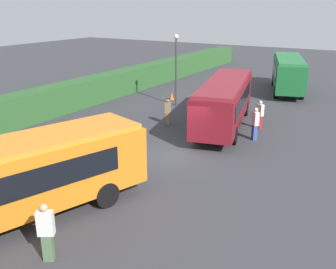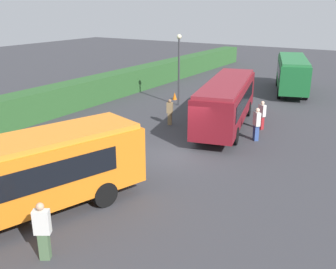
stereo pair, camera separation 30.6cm
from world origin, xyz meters
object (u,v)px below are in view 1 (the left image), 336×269
(person_left, at_px, (46,231))
(person_right, at_px, (168,111))
(bus_maroon, at_px, (224,100))
(person_center, at_px, (255,123))
(bus_green, at_px, (288,72))
(traffic_cone, at_px, (172,96))
(lamppost, at_px, (176,62))
(bus_orange, at_px, (10,178))
(person_far, at_px, (260,114))

(person_left, xyz_separation_m, person_right, (13.88, 4.05, -0.12))
(bus_maroon, distance_m, person_center, 3.00)
(bus_green, relative_size, person_right, 5.26)
(bus_maroon, distance_m, traffic_cone, 8.19)
(person_center, relative_size, lamppost, 0.36)
(bus_green, distance_m, person_center, 14.03)
(bus_green, bearing_deg, bus_orange, 156.54)
(person_center, xyz_separation_m, lamppost, (4.68, 7.85, 2.34))
(lamppost, bearing_deg, bus_maroon, -121.21)
(lamppost, bearing_deg, person_right, -156.11)
(person_right, distance_m, lamppost, 5.67)
(bus_green, bearing_deg, traffic_cone, 118.71)
(bus_orange, xyz_separation_m, person_center, (12.96, -4.36, -0.72))
(bus_maroon, relative_size, person_left, 5.30)
(bus_green, bearing_deg, person_far, 168.47)
(bus_maroon, distance_m, person_left, 15.35)
(bus_green, relative_size, traffic_cone, 14.79)
(person_far, height_order, lamppost, lamppost)
(traffic_cone, distance_m, lamppost, 3.61)
(bus_maroon, relative_size, person_far, 5.64)
(person_left, xyz_separation_m, person_center, (13.86, -1.73, 0.00))
(person_right, distance_m, person_far, 5.76)
(traffic_cone, bearing_deg, bus_green, -43.36)
(person_right, bearing_deg, lamppost, 2.21)
(person_left, height_order, person_right, person_left)
(bus_maroon, relative_size, person_center, 5.29)
(bus_orange, xyz_separation_m, person_far, (15.17, -3.91, -0.79))
(bus_green, height_order, person_far, bus_green)
(bus_maroon, height_order, bus_green, bus_green)
(person_far, height_order, traffic_cone, person_far)
(bus_orange, bearing_deg, person_center, -0.31)
(person_left, height_order, person_far, person_left)
(traffic_cone, bearing_deg, bus_maroon, -125.62)
(bus_maroon, bearing_deg, bus_orange, 158.68)
(bus_orange, height_order, traffic_cone, bus_orange)
(traffic_cone, bearing_deg, person_center, -124.12)
(bus_orange, xyz_separation_m, person_right, (12.98, 1.42, -0.85))
(bus_orange, relative_size, person_left, 5.35)
(lamppost, bearing_deg, person_left, -161.74)
(person_left, bearing_deg, traffic_cone, -11.69)
(bus_orange, bearing_deg, lamppost, 29.47)
(person_center, xyz_separation_m, person_right, (0.02, 5.78, -0.13))
(bus_maroon, relative_size, traffic_cone, 16.91)
(bus_orange, distance_m, person_right, 13.08)
(person_center, xyz_separation_m, person_far, (2.21, 0.45, -0.07))
(bus_orange, bearing_deg, bus_maroon, 11.03)
(bus_orange, height_order, bus_maroon, bus_orange)
(person_right, xyz_separation_m, lamppost, (4.67, 2.07, 2.46))
(bus_orange, distance_m, lamppost, 18.06)
(bus_maroon, height_order, person_far, bus_maroon)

